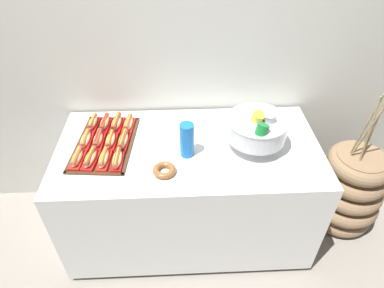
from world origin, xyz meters
name	(u,v)px	position (x,y,z in m)	size (l,w,h in m)	color
ground_plane	(189,227)	(0.00, 0.00, 0.00)	(10.00, 10.00, 0.00)	gray
back_wall	(185,33)	(0.00, 0.46, 1.30)	(6.00, 0.10, 2.60)	beige
buffet_table	(189,189)	(0.00, 0.00, 0.42)	(1.57, 0.78, 0.79)	white
floor_vase	(348,189)	(1.14, 0.05, 0.30)	(0.49, 0.49, 1.17)	#896B4C
serving_tray	(105,144)	(-0.50, 0.04, 0.80)	(0.37, 0.55, 0.01)	#472B19
hot_dog_0	(77,158)	(-0.62, -0.11, 0.83)	(0.08, 0.16, 0.06)	red
hot_dog_1	(90,158)	(-0.55, -0.12, 0.83)	(0.09, 0.17, 0.06)	red
hot_dog_2	(104,159)	(-0.47, -0.13, 0.83)	(0.07, 0.17, 0.06)	red
hot_dog_3	(117,159)	(-0.40, -0.13, 0.83)	(0.07, 0.17, 0.06)	#B21414
hot_dog_4	(86,140)	(-0.61, 0.05, 0.83)	(0.07, 0.18, 0.06)	red
hot_dog_5	(98,140)	(-0.54, 0.05, 0.83)	(0.07, 0.16, 0.06)	red
hot_dog_6	(111,140)	(-0.46, 0.04, 0.83)	(0.07, 0.16, 0.06)	#B21414
hot_dog_7	(123,140)	(-0.39, 0.03, 0.83)	(0.08, 0.18, 0.06)	#B21414
hot_dog_8	(93,123)	(-0.60, 0.22, 0.83)	(0.07, 0.17, 0.06)	#B21414
hot_dog_9	(105,123)	(-0.52, 0.21, 0.83)	(0.07, 0.17, 0.06)	#B21414
hot_dog_10	(116,123)	(-0.45, 0.20, 0.83)	(0.09, 0.18, 0.07)	#B21414
hot_dog_11	(128,124)	(-0.37, 0.20, 0.83)	(0.08, 0.17, 0.06)	red
punch_bowl	(257,127)	(0.39, -0.02, 0.93)	(0.35, 0.36, 0.25)	silver
cup_stack	(187,140)	(-0.01, -0.07, 0.90)	(0.08, 0.08, 0.21)	blue
donut	(164,170)	(-0.14, -0.21, 0.81)	(0.13, 0.13, 0.04)	brown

